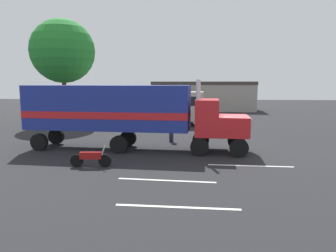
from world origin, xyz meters
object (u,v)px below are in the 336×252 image
parked_bus (150,105)px  tree_left (63,51)px  semi_truck (125,111)px  motorcycle (91,158)px  person_bystander (171,130)px

parked_bus → tree_left: size_ratio=1.03×
semi_truck → tree_left: size_ratio=1.32×
motorcycle → parked_bus: bearing=86.5°
parked_bus → motorcycle: 16.52m
semi_truck → parked_bus: 12.12m
parked_bus → motorcycle: parked_bus is taller
person_bystander → tree_left: tree_left is taller
semi_truck → motorcycle: semi_truck is taller
parked_bus → motorcycle: size_ratio=5.27×
motorcycle → tree_left: 20.02m
semi_truck → parked_bus: semi_truck is taller
tree_left → semi_truck: bearing=-54.3°
parked_bus → motorcycle: (-0.99, -16.41, -1.58)m
semi_truck → motorcycle: 4.85m
person_bystander → parked_bus: bearing=106.6°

